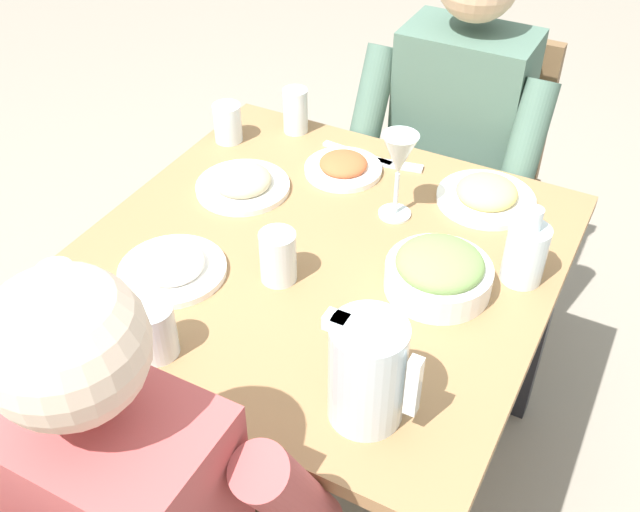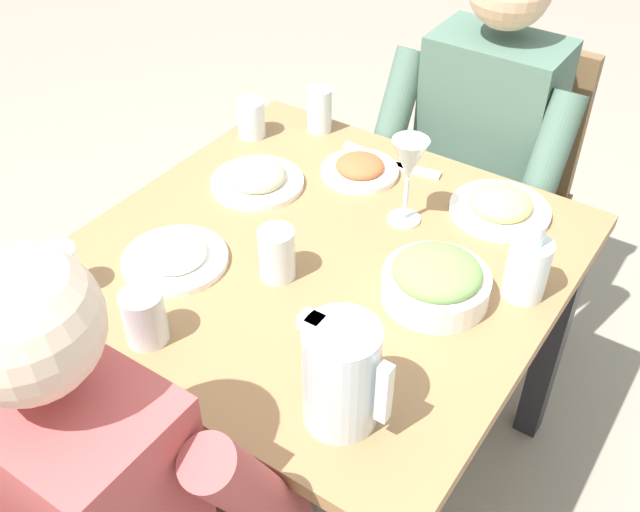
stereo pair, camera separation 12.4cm
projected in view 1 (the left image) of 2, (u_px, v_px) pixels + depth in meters
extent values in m
plane|color=gray|center=(318.00, 459.00, 1.95)|extent=(8.00, 8.00, 0.00)
cube|color=#997047|center=(318.00, 257.00, 1.51)|extent=(0.92, 0.92, 0.03)
cube|color=#232328|center=(64.00, 433.00, 1.61)|extent=(0.06, 0.06, 0.68)
cube|color=#232328|center=(260.00, 229.00, 2.16)|extent=(0.06, 0.06, 0.68)
cube|color=#232328|center=(537.00, 322.00, 1.87)|extent=(0.06, 0.06, 0.68)
cube|color=brown|center=(515.00, 244.00, 2.32)|extent=(0.04, 0.04, 0.41)
cube|color=brown|center=(413.00, 214.00, 2.44)|extent=(0.04, 0.04, 0.41)
cube|color=brown|center=(480.00, 311.00, 2.08)|extent=(0.04, 0.04, 0.41)
cube|color=brown|center=(370.00, 274.00, 2.21)|extent=(0.04, 0.04, 0.41)
cube|color=brown|center=(452.00, 200.00, 2.12)|extent=(0.40, 0.40, 0.03)
cube|color=brown|center=(483.00, 103.00, 2.10)|extent=(0.38, 0.04, 0.42)
sphere|color=beige|center=(66.00, 347.00, 0.82)|extent=(0.19, 0.19, 0.19)
cylinder|color=#473D33|center=(178.00, 505.00, 1.39)|extent=(0.11, 0.38, 0.11)
cylinder|color=#473D33|center=(240.00, 484.00, 1.64)|extent=(0.10, 0.10, 0.44)
cylinder|color=#B24C4C|center=(79.00, 395.00, 1.21)|extent=(0.08, 0.23, 0.37)
cylinder|color=#B24C4C|center=(294.00, 498.00, 1.06)|extent=(0.08, 0.23, 0.37)
cube|color=#4C6B5B|center=(460.00, 123.00, 1.93)|extent=(0.32, 0.20, 0.50)
cylinder|color=#473D33|center=(453.00, 257.00, 1.95)|extent=(0.11, 0.38, 0.11)
cylinder|color=#473D33|center=(420.00, 354.00, 1.94)|extent=(0.10, 0.10, 0.44)
cylinder|color=#4C6B5B|center=(522.00, 160.00, 1.75)|extent=(0.08, 0.23, 0.37)
cylinder|color=#473D33|center=(394.00, 238.00, 2.01)|extent=(0.11, 0.38, 0.11)
cylinder|color=#473D33|center=(361.00, 332.00, 2.01)|extent=(0.10, 0.10, 0.44)
cylinder|color=#4C6B5B|center=(368.00, 121.00, 1.89)|extent=(0.08, 0.23, 0.37)
cylinder|color=silver|center=(367.00, 372.00, 1.13)|extent=(0.12, 0.12, 0.19)
cube|color=silver|center=(413.00, 386.00, 1.10)|extent=(0.02, 0.02, 0.11)
cube|color=silver|center=(336.00, 322.00, 1.10)|extent=(0.04, 0.03, 0.02)
cylinder|color=white|center=(438.00, 277.00, 1.40)|extent=(0.20, 0.20, 0.05)
ellipsoid|color=#759951|center=(440.00, 263.00, 1.38)|extent=(0.17, 0.17, 0.06)
cylinder|color=white|center=(243.00, 187.00, 1.67)|extent=(0.21, 0.21, 0.01)
ellipsoid|color=#B7AD89|center=(242.00, 180.00, 1.66)|extent=(0.13, 0.13, 0.05)
cylinder|color=white|center=(173.00, 270.00, 1.45)|extent=(0.21, 0.21, 0.01)
ellipsoid|color=white|center=(171.00, 263.00, 1.43)|extent=(0.13, 0.13, 0.05)
cylinder|color=white|center=(343.00, 169.00, 1.72)|extent=(0.18, 0.18, 0.01)
ellipsoid|color=#CC5B33|center=(343.00, 164.00, 1.71)|extent=(0.11, 0.11, 0.04)
cylinder|color=white|center=(486.00, 199.00, 1.63)|extent=(0.22, 0.22, 0.01)
ellipsoid|color=#E0C670|center=(487.00, 192.00, 1.62)|extent=(0.13, 0.13, 0.05)
cylinder|color=silver|center=(60.00, 289.00, 1.34)|extent=(0.07, 0.07, 0.10)
cylinder|color=silver|center=(154.00, 331.00, 1.26)|extent=(0.08, 0.08, 0.10)
cylinder|color=silver|center=(278.00, 257.00, 1.41)|extent=(0.07, 0.07, 0.11)
cylinder|color=silver|center=(228.00, 123.00, 1.81)|extent=(0.07, 0.07, 0.09)
cylinder|color=silver|center=(295.00, 111.00, 1.84)|extent=(0.06, 0.06, 0.11)
cylinder|color=silver|center=(395.00, 214.00, 1.60)|extent=(0.07, 0.07, 0.01)
cylinder|color=silver|center=(396.00, 193.00, 1.56)|extent=(0.01, 0.01, 0.10)
cone|color=silver|center=(399.00, 155.00, 1.50)|extent=(0.08, 0.08, 0.09)
cylinder|color=silver|center=(525.00, 254.00, 1.40)|extent=(0.08, 0.08, 0.12)
cylinder|color=white|center=(523.00, 264.00, 1.42)|extent=(0.07, 0.07, 0.07)
cylinder|color=silver|center=(533.00, 219.00, 1.35)|extent=(0.03, 0.03, 0.04)
cube|color=silver|center=(387.00, 163.00, 1.75)|extent=(0.17, 0.06, 0.01)
cube|color=silver|center=(357.00, 154.00, 1.78)|extent=(0.19, 0.03, 0.01)
cube|color=silver|center=(71.00, 302.00, 1.38)|extent=(0.17, 0.08, 0.01)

